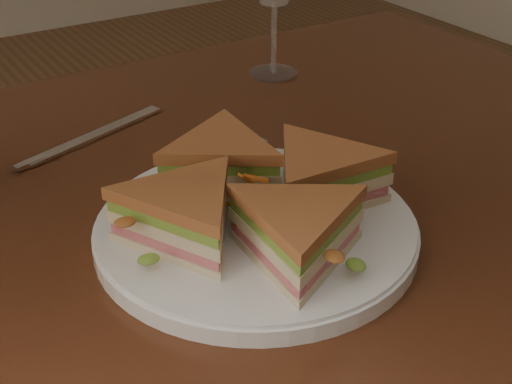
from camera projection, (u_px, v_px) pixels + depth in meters
table at (214, 263)px, 0.81m from camera, size 1.20×0.80×0.75m
plate at (256, 230)px, 0.67m from camera, size 0.30×0.30×0.02m
sandwich_wedges at (256, 197)px, 0.65m from camera, size 0.29×0.29×0.06m
crisps_mound at (256, 200)px, 0.65m from camera, size 0.09×0.09×0.05m
spoon at (171, 177)px, 0.77m from camera, size 0.18×0.05×0.01m
knife at (87, 139)px, 0.85m from camera, size 0.21×0.08×0.00m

